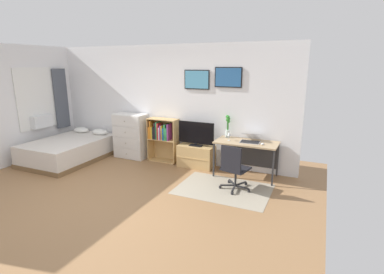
{
  "coord_description": "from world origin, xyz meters",
  "views": [
    {
      "loc": [
        3.4,
        -3.58,
        2.26
      ],
      "look_at": [
        1.09,
        1.5,
        0.87
      ],
      "focal_mm": 27.33,
      "sensor_mm": 36.0,
      "label": 1
    }
  ],
  "objects_px": {
    "office_chair": "(234,167)",
    "computer_mouse": "(262,144)",
    "bookshelf": "(162,136)",
    "desk": "(247,147)",
    "television": "(196,134)",
    "tv_stand": "(196,156)",
    "bed": "(70,149)",
    "bamboo_vase": "(228,125)",
    "wine_glass": "(229,134)",
    "laptop": "(251,138)",
    "dresser": "(131,136)"
  },
  "relations": [
    {
      "from": "tv_stand",
      "to": "office_chair",
      "type": "bearing_deg",
      "value": -38.2
    },
    {
      "from": "office_chair",
      "to": "tv_stand",
      "type": "bearing_deg",
      "value": 154.33
    },
    {
      "from": "dresser",
      "to": "bed",
      "type": "bearing_deg",
      "value": -147.39
    },
    {
      "from": "bookshelf",
      "to": "tv_stand",
      "type": "xyz_separation_m",
      "value": [
        0.91,
        -0.05,
        -0.37
      ]
    },
    {
      "from": "office_chair",
      "to": "dresser",
      "type": "bearing_deg",
      "value": 175.68
    },
    {
      "from": "tv_stand",
      "to": "bamboo_vase",
      "type": "relative_size",
      "value": 1.67
    },
    {
      "from": "bookshelf",
      "to": "laptop",
      "type": "height_order",
      "value": "bookshelf"
    },
    {
      "from": "bookshelf",
      "to": "computer_mouse",
      "type": "bearing_deg",
      "value": -5.81
    },
    {
      "from": "television",
      "to": "laptop",
      "type": "bearing_deg",
      "value": -1.34
    },
    {
      "from": "bookshelf",
      "to": "wine_glass",
      "type": "relative_size",
      "value": 5.72
    },
    {
      "from": "desk",
      "to": "bamboo_vase",
      "type": "bearing_deg",
      "value": 163.92
    },
    {
      "from": "bookshelf",
      "to": "desk",
      "type": "bearing_deg",
      "value": -2.08
    },
    {
      "from": "office_chair",
      "to": "bed",
      "type": "bearing_deg",
      "value": -168.61
    },
    {
      "from": "bookshelf",
      "to": "wine_glass",
      "type": "bearing_deg",
      "value": -6.74
    },
    {
      "from": "dresser",
      "to": "wine_glass",
      "type": "height_order",
      "value": "dresser"
    },
    {
      "from": "computer_mouse",
      "to": "bamboo_vase",
      "type": "bearing_deg",
      "value": 159.24
    },
    {
      "from": "television",
      "to": "desk",
      "type": "bearing_deg",
      "value": -0.37
    },
    {
      "from": "wine_glass",
      "to": "desk",
      "type": "bearing_deg",
      "value": 19.51
    },
    {
      "from": "desk",
      "to": "television",
      "type": "bearing_deg",
      "value": 179.63
    },
    {
      "from": "computer_mouse",
      "to": "bed",
      "type": "bearing_deg",
      "value": -172.28
    },
    {
      "from": "dresser",
      "to": "bamboo_vase",
      "type": "bearing_deg",
      "value": 2.86
    },
    {
      "from": "desk",
      "to": "office_chair",
      "type": "xyz_separation_m",
      "value": [
        -0.03,
        -0.86,
        -0.15
      ]
    },
    {
      "from": "bamboo_vase",
      "to": "wine_glass",
      "type": "distance_m",
      "value": 0.31
    },
    {
      "from": "bed",
      "to": "dresser",
      "type": "distance_m",
      "value": 1.5
    },
    {
      "from": "desk",
      "to": "laptop",
      "type": "distance_m",
      "value": 0.21
    },
    {
      "from": "office_chair",
      "to": "wine_glass",
      "type": "xyz_separation_m",
      "value": [
        -0.33,
        0.73,
        0.42
      ]
    },
    {
      "from": "bookshelf",
      "to": "bamboo_vase",
      "type": "height_order",
      "value": "bamboo_vase"
    },
    {
      "from": "television",
      "to": "tv_stand",
      "type": "bearing_deg",
      "value": 90.0
    },
    {
      "from": "desk",
      "to": "dresser",
      "type": "bearing_deg",
      "value": 179.71
    },
    {
      "from": "tv_stand",
      "to": "computer_mouse",
      "type": "distance_m",
      "value": 1.59
    },
    {
      "from": "television",
      "to": "dresser",
      "type": "bearing_deg",
      "value": 179.76
    },
    {
      "from": "television",
      "to": "bamboo_vase",
      "type": "xyz_separation_m",
      "value": [
        0.69,
        0.13,
        0.23
      ]
    },
    {
      "from": "television",
      "to": "laptop",
      "type": "distance_m",
      "value": 1.23
    },
    {
      "from": "dresser",
      "to": "desk",
      "type": "xyz_separation_m",
      "value": [
        2.91,
        -0.01,
        0.06
      ]
    },
    {
      "from": "office_chair",
      "to": "computer_mouse",
      "type": "relative_size",
      "value": 8.27
    },
    {
      "from": "wine_glass",
      "to": "laptop",
      "type": "bearing_deg",
      "value": 13.93
    },
    {
      "from": "bookshelf",
      "to": "desk",
      "type": "height_order",
      "value": "bookshelf"
    },
    {
      "from": "tv_stand",
      "to": "television",
      "type": "bearing_deg",
      "value": -90.0
    },
    {
      "from": "laptop",
      "to": "computer_mouse",
      "type": "xyz_separation_m",
      "value": [
        0.27,
        -0.15,
        -0.05
      ]
    },
    {
      "from": "television",
      "to": "computer_mouse",
      "type": "bearing_deg",
      "value": -6.76
    },
    {
      "from": "laptop",
      "to": "wine_glass",
      "type": "xyz_separation_m",
      "value": [
        -0.43,
        -0.11,
        0.07
      ]
    },
    {
      "from": "bookshelf",
      "to": "computer_mouse",
      "type": "xyz_separation_m",
      "value": [
        2.4,
        -0.24,
        0.14
      ]
    },
    {
      "from": "bookshelf",
      "to": "television",
      "type": "bearing_deg",
      "value": -4.25
    },
    {
      "from": "laptop",
      "to": "dresser",
      "type": "bearing_deg",
      "value": 176.13
    },
    {
      "from": "bookshelf",
      "to": "television",
      "type": "distance_m",
      "value": 0.93
    },
    {
      "from": "desk",
      "to": "wine_glass",
      "type": "xyz_separation_m",
      "value": [
        -0.36,
        -0.13,
        0.27
      ]
    },
    {
      "from": "bed",
      "to": "bamboo_vase",
      "type": "relative_size",
      "value": 4.24
    },
    {
      "from": "television",
      "to": "office_chair",
      "type": "distance_m",
      "value": 1.46
    },
    {
      "from": "office_chair",
      "to": "computer_mouse",
      "type": "height_order",
      "value": "office_chair"
    },
    {
      "from": "bookshelf",
      "to": "office_chair",
      "type": "height_order",
      "value": "bookshelf"
    }
  ]
}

